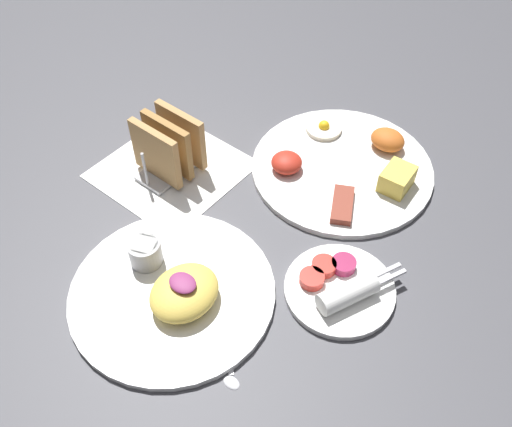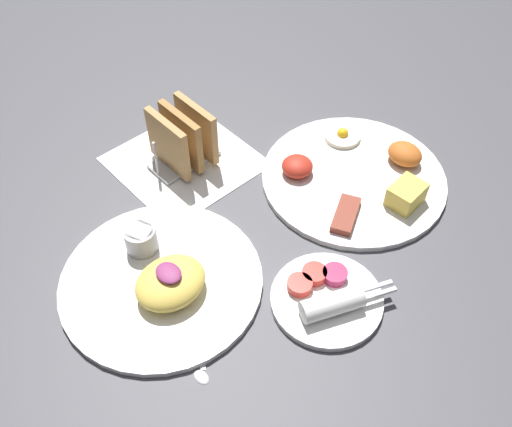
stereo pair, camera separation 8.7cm
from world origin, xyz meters
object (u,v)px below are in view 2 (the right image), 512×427
plate_breakfast (357,176)px  plate_condiments (326,298)px  toast_rack (182,139)px  plate_foreground (162,278)px

plate_breakfast → plate_condiments: 0.25m
plate_breakfast → toast_rack: (-0.23, -0.19, 0.04)m
plate_breakfast → toast_rack: toast_rack is taller
plate_foreground → toast_rack: toast_rack is taller
plate_condiments → toast_rack: bearing=175.2°
plate_breakfast → plate_foreground: (-0.05, -0.37, 0.00)m
plate_foreground → toast_rack: 0.26m
plate_condiments → plate_breakfast: bearing=121.1°
plate_condiments → plate_foreground: plate_foreground is taller
plate_condiments → plate_foreground: 0.23m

